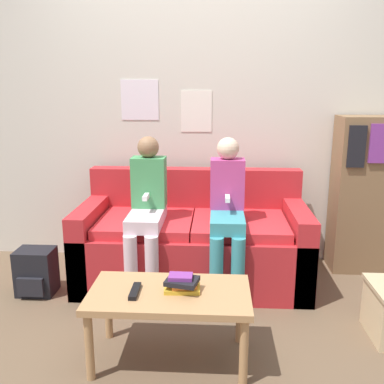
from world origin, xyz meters
TOP-DOWN VIEW (x-y plane):
  - ground_plane at (0.00, 0.00)m, footprint 10.00×10.00m
  - wall_back at (-0.00, 1.01)m, footprint 8.00×0.07m
  - couch at (0.00, 0.51)m, footprint 1.67×0.80m
  - coffee_table at (-0.07, -0.50)m, footprint 0.84×0.46m
  - person_left at (-0.31, 0.32)m, footprint 0.24×0.55m
  - person_right at (0.25, 0.32)m, footprint 0.24×0.55m
  - tv_remote at (-0.24, -0.53)m, footprint 0.04×0.17m
  - book_stack at (0.00, -0.49)m, footprint 0.19×0.17m
  - bookshelf at (1.34, 0.80)m, footprint 0.49×0.32m
  - backpack at (-1.10, 0.21)m, footprint 0.26×0.23m

SIDE VIEW (x-z plane):
  - ground_plane at x=0.00m, z-range 0.00..0.00m
  - backpack at x=-1.10m, z-range 0.00..0.33m
  - couch at x=0.00m, z-range -0.12..0.69m
  - coffee_table at x=-0.07m, z-range 0.15..0.55m
  - tv_remote at x=-0.24m, z-range 0.40..0.42m
  - book_stack at x=0.00m, z-range 0.40..0.49m
  - person_right at x=0.25m, z-range 0.07..1.17m
  - person_left at x=-0.31m, z-range 0.06..1.17m
  - bookshelf at x=1.34m, z-range 0.00..1.23m
  - wall_back at x=0.00m, z-range 0.00..2.60m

